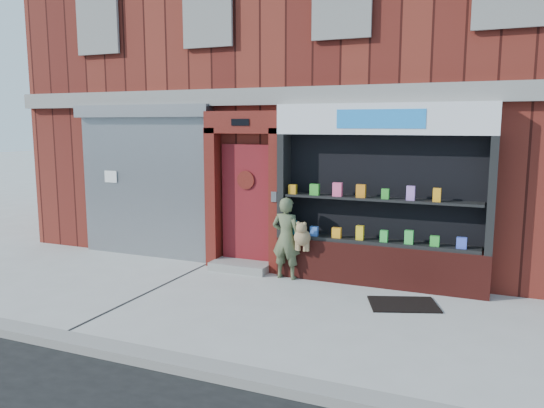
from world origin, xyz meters
The scene contains 8 objects.
ground centered at (0.00, 0.00, 0.00)m, with size 80.00×80.00×0.00m, color #9E9E99.
curb centered at (0.00, -2.15, 0.06)m, with size 60.00×0.30×0.12m, color gray.
building centered at (0.00, 5.99, 4.00)m, with size 12.00×8.16×8.00m.
shutter_bay centered at (-3.00, 1.93, 1.72)m, with size 3.10×0.30×3.04m.
red_door_bay centered at (-0.75, 1.86, 1.46)m, with size 1.52×0.58×2.90m.
pharmacy_bay centered at (1.75, 1.81, 1.37)m, with size 3.50×0.41×3.00m.
woman centered at (0.24, 1.54, 0.72)m, with size 0.72×0.37×1.43m.
doormat centered at (2.32, 0.93, 0.01)m, with size 0.98×0.69×0.02m, color black.
Camera 1 is at (3.45, -6.81, 2.67)m, focal length 35.00 mm.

